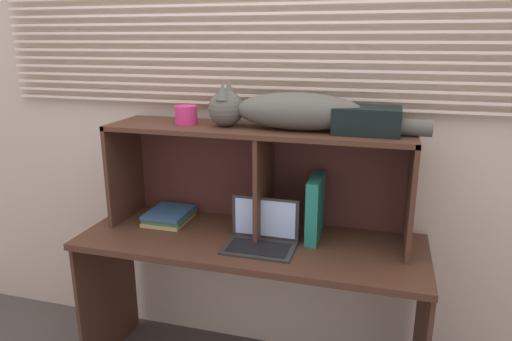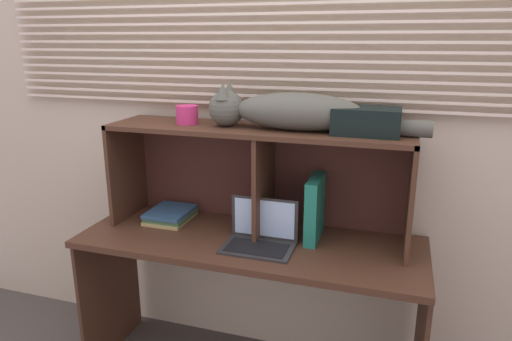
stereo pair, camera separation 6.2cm
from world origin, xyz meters
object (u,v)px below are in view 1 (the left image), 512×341
(storage_box, at_px, (367,120))
(cat, at_px, (289,111))
(small_basket, at_px, (186,115))
(laptop, at_px, (261,236))
(binder_upright, at_px, (315,208))
(book_stack, at_px, (169,216))

(storage_box, bearing_deg, cat, 180.00)
(small_basket, bearing_deg, cat, 0.00)
(laptop, relative_size, small_basket, 3.02)
(laptop, height_order, binder_upright, binder_upright)
(cat, height_order, laptop, cat)
(cat, height_order, small_basket, cat)
(cat, height_order, storage_box, cat)
(binder_upright, bearing_deg, book_stack, -179.90)
(cat, height_order, book_stack, cat)
(storage_box, bearing_deg, book_stack, -179.92)
(laptop, bearing_deg, book_stack, 163.80)
(binder_upright, bearing_deg, small_basket, 180.00)
(laptop, height_order, book_stack, laptop)
(laptop, distance_m, book_stack, 0.54)
(small_basket, bearing_deg, book_stack, -179.35)
(laptop, xyz_separation_m, binder_upright, (0.21, 0.15, 0.10))
(book_stack, xyz_separation_m, storage_box, (0.94, 0.00, 0.53))
(book_stack, bearing_deg, cat, 0.12)
(book_stack, relative_size, storage_box, 0.86)
(laptop, bearing_deg, storage_box, 20.24)
(storage_box, bearing_deg, small_basket, 180.00)
(binder_upright, bearing_deg, storage_box, 0.00)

